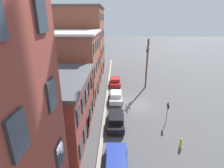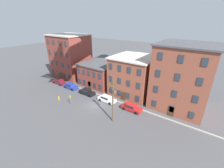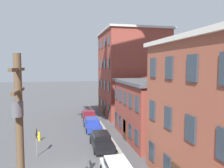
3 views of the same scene
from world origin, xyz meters
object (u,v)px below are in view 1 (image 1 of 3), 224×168
object	(u,v)px
utility_pole	(147,61)
fire_hydrant	(181,143)
caution_sign	(168,109)
car_blue	(116,163)
car_red	(115,81)
car_black	(116,120)
car_white	(116,96)

from	to	relation	value
utility_pole	fire_hydrant	bearing A→B (deg)	-176.49
utility_pole	caution_sign	bearing A→B (deg)	-176.24
car_blue	car_red	xyz separation A→B (m)	(19.34, 0.19, 0.00)
caution_sign	car_red	bearing A→B (deg)	26.41
car_blue	car_red	distance (m)	19.34
car_black	car_white	world-z (taller)	same
utility_pole	car_black	bearing A→B (deg)	156.50
car_blue	caution_sign	size ratio (longest dim) A/B	1.67
utility_pole	fire_hydrant	world-z (taller)	utility_pole
car_white	car_red	xyz separation A→B (m)	(6.56, 0.14, 0.00)
car_white	utility_pole	size ratio (longest dim) A/B	0.52
fire_hydrant	car_red	bearing A→B (deg)	20.88
car_black	caution_sign	distance (m)	6.08
car_red	car_white	bearing A→B (deg)	-178.78
utility_pole	fire_hydrant	size ratio (longest dim) A/B	8.81
car_blue	car_red	bearing A→B (deg)	0.55
caution_sign	fire_hydrant	distance (m)	4.45
car_blue	utility_pole	distance (m)	19.40
car_black	utility_pole	distance (m)	13.66
car_blue	car_red	size ratio (longest dim) A/B	1.00
car_blue	caution_sign	xyz separation A→B (m)	(7.10, -5.89, 1.01)
car_blue	car_white	bearing A→B (deg)	0.21
car_red	fire_hydrant	world-z (taller)	car_red
car_blue	fire_hydrant	world-z (taller)	car_blue
car_blue	caution_sign	distance (m)	9.28
car_blue	utility_pole	bearing A→B (deg)	-15.77
car_black	car_white	distance (m)	6.48
car_white	car_red	size ratio (longest dim) A/B	1.00
caution_sign	utility_pole	world-z (taller)	utility_pole
car_blue	car_white	world-z (taller)	same
caution_sign	fire_hydrant	size ratio (longest dim) A/B	2.74
car_black	utility_pole	world-z (taller)	utility_pole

